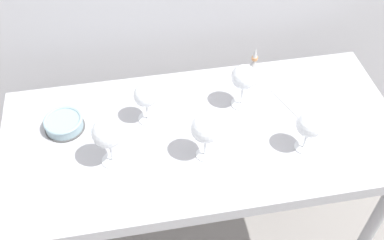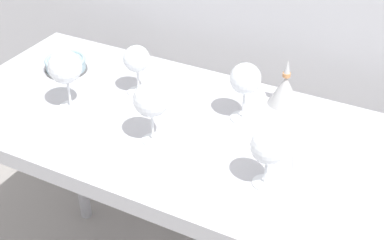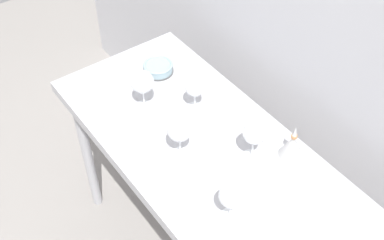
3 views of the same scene
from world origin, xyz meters
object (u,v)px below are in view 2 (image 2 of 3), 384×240
Objects in this scene: wine_glass_near_left at (65,68)px; decanter_funnel at (285,90)px; wine_glass_near_right at (268,148)px; tasting_bowl at (66,64)px; tasting_sheet_upper at (329,149)px; wine_glass_far_right at (245,80)px; wine_glass_far_left at (137,60)px; wine_glass_near_center at (151,101)px.

wine_glass_near_left reaches higher than decanter_funnel.
wine_glass_near_right reaches higher than tasting_bowl.
wine_glass_near_left is at bearing 171.88° from tasting_sheet_upper.
wine_glass_near_left is at bearing -150.99° from decanter_funnel.
wine_glass_near_right is 0.64× the size of tasting_sheet_upper.
tasting_bowl is at bearing -169.30° from decanter_funnel.
wine_glass_far_right is 0.29m from wine_glass_near_right.
wine_glass_far_left is 0.85× the size of wine_glass_near_left.
tasting_bowl is (-0.90, 0.03, 0.02)m from tasting_sheet_upper.
wine_glass_near_right reaches higher than decanter_funnel.
wine_glass_near_right is 0.83m from tasting_bowl.
wine_glass_far_right is 0.35m from wine_glass_far_left.
wine_glass_near_center is at bearing -5.68° from wine_glass_near_left.
wine_glass_near_center reaches higher than tasting_bowl.
wine_glass_far_left is at bearing -177.60° from wine_glass_far_right.
wine_glass_far_right reaches higher than tasting_bowl.
wine_glass_near_center is 0.49m from tasting_sheet_upper.
decanter_funnel is (0.43, 0.14, -0.06)m from wine_glass_far_left.
tasting_sheet_upper is at bearing 22.16° from wine_glass_near_center.
tasting_sheet_upper is at bearing -6.93° from wine_glass_far_right.
decanter_funnel is (0.26, 0.34, -0.08)m from wine_glass_near_center.
wine_glass_far_right is 0.17m from decanter_funnel.
wine_glass_near_left is 0.65m from decanter_funnel.
wine_glass_far_left is 0.64× the size of tasting_sheet_upper.
wine_glass_near_center is 0.31m from wine_glass_near_left.
wine_glass_far_right is at bearing 20.57° from wine_glass_near_left.
wine_glass_far_left is 1.00× the size of wine_glass_near_right.
wine_glass_far_right reaches higher than tasting_sheet_upper.
decanter_funnel is at bearing 101.89° from wine_glass_near_right.
wine_glass_near_center is 1.13× the size of wine_glass_far_left.
wine_glass_far_left reaches higher than tasting_sheet_upper.
tasting_sheet_upper is (0.26, -0.03, -0.13)m from wine_glass_far_right.
tasting_bowl is (-0.80, 0.23, -0.09)m from wine_glass_near_right.
tasting_bowl is at bearing 163.68° from wine_glass_near_right.
wine_glass_near_center reaches higher than tasting_sheet_upper.
decanter_funnel reaches higher than tasting_sheet_upper.
wine_glass_near_left reaches higher than wine_glass_near_right.
tasting_sheet_upper is at bearing -41.48° from decanter_funnel.
wine_glass_near_center is 0.34m from wine_glass_near_right.
wine_glass_near_center is at bearing -49.32° from wine_glass_far_left.
wine_glass_near_center reaches higher than wine_glass_far_left.
wine_glass_near_right is 1.14× the size of tasting_bowl.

